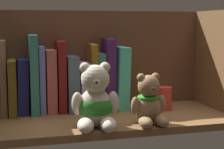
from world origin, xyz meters
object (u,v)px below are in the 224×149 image
book_2 (12,86)px  teddy_bear_smaller (149,103)px  book_10 (91,76)px  book_11 (99,81)px  book_12 (108,73)px  book_8 (71,83)px  book_3 (23,86)px  book_7 (61,76)px  teddy_bear_larger (95,102)px  book_5 (42,79)px  book_9 (82,86)px  book_6 (51,80)px  book_4 (33,74)px  pillar_candle (164,98)px  book_1 (4,77)px  book_13 (119,77)px

book_2 → teddy_bear_smaller: bearing=-32.1°
book_10 → book_11: size_ratio=1.17×
book_12 → book_11: bearing=180.0°
book_2 → book_8: 17.78cm
book_10 → book_12: (5.64, 0.00, 0.77)cm
book_3 → book_12: size_ratio=0.74×
book_7 → teddy_bear_larger: bearing=-73.9°
book_5 → teddy_bear_larger: bearing=-61.0°
book_8 → book_9: size_ratio=1.13×
book_6 → book_8: book_6 is taller
book_7 → book_3: bearing=180.0°
book_11 → book_2: bearing=180.0°
book_9 → book_11: book_11 is taller
teddy_bear_larger → book_5: bearing=119.0°
book_10 → book_11: bearing=0.0°
book_8 → book_5: bearing=180.0°
book_2 → teddy_bear_larger: size_ratio=0.96×
book_10 → teddy_bear_larger: 22.29cm
book_4 → book_12: (23.51, 0.00, -0.70)cm
book_5 → book_6: (2.71, 0.00, -0.51)cm
book_11 → book_9: bearing=180.0°
book_7 → book_12: 15.31cm
book_6 → book_7: size_ratio=0.88×
teddy_bear_smaller → pillar_candle: (10.52, 14.74, -2.28)cm
book_3 → book_4: bearing=0.0°
book_6 → book_10: book_10 is taller
book_3 → book_7: bearing=0.0°
book_3 → book_5: 5.90cm
book_4 → book_5: 3.02cm
book_5 → book_6: book_5 is taller
book_1 → pillar_candle: book_1 is taller
book_1 → book_8: size_ratio=1.29×
book_1 → book_2: (2.43, 0.00, -2.85)cm
book_6 → book_9: bearing=0.0°
teddy_bear_larger → book_4: bearing=123.7°
book_4 → teddy_bear_smaller: bearing=-37.4°
book_12 → book_8: bearing=180.0°
book_3 → teddy_bear_larger: size_ratio=0.97×
book_11 → teddy_bear_smaller: (8.63, -22.20, -2.97)cm
pillar_candle → book_4: bearing=169.3°
book_1 → book_3: 6.20cm
book_8 → book_11: 8.95cm
book_4 → book_7: bearing=0.0°
book_10 → teddy_bear_smaller: book_10 is taller
book_1 → book_4: bearing=0.0°
book_6 → book_8: size_ratio=1.12×
book_9 → book_7: bearing=180.0°
book_5 → book_9: bearing=0.0°
book_9 → book_13: bearing=0.0°
pillar_candle → teddy_bear_larger: bearing=-150.4°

